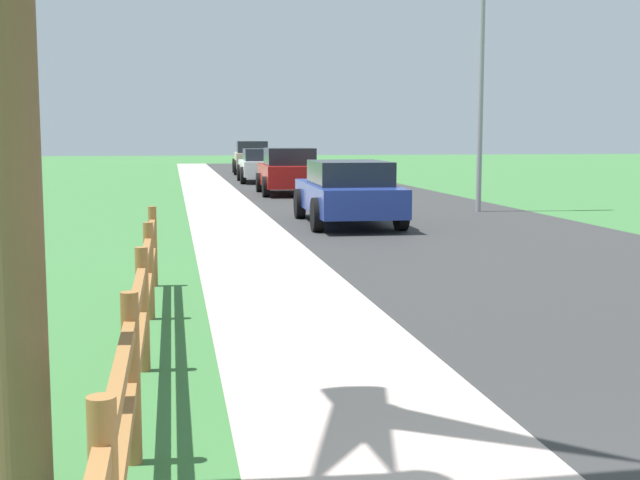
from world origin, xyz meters
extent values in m
plane|color=#386E37|center=(0.00, 25.00, 0.00)|extent=(120.00, 120.00, 0.00)
cube|color=#313131|center=(3.50, 27.00, 0.00)|extent=(7.00, 66.00, 0.01)
cube|color=#BAA69C|center=(-3.00, 27.00, 0.00)|extent=(6.00, 66.00, 0.01)
cube|color=#386E37|center=(-4.50, 27.00, 0.01)|extent=(5.00, 66.00, 0.00)
cylinder|color=olive|center=(-2.63, 3.11, 0.54)|extent=(0.11, 0.11, 1.08)
cylinder|color=olive|center=(-2.63, 5.24, 0.54)|extent=(0.11, 0.11, 1.08)
cylinder|color=olive|center=(-2.63, 7.37, 0.54)|extent=(0.11, 0.11, 1.08)
cylinder|color=olive|center=(-2.63, 9.50, 0.54)|extent=(0.11, 0.11, 1.08)
cube|color=olive|center=(-2.63, 4.17, 0.49)|extent=(0.07, 10.65, 0.09)
cube|color=olive|center=(-2.63, 4.17, 0.86)|extent=(0.07, 10.65, 0.09)
cube|color=navy|center=(1.55, 17.13, 0.61)|extent=(1.92, 4.88, 0.61)
cube|color=#1E232B|center=(1.55, 16.85, 1.18)|extent=(1.64, 2.49, 0.52)
cylinder|color=black|center=(2.42, 15.61, 0.36)|extent=(0.24, 0.73, 0.72)
cylinder|color=black|center=(0.62, 15.65, 0.36)|extent=(0.24, 0.73, 0.72)
cylinder|color=black|center=(2.49, 18.61, 0.36)|extent=(0.24, 0.73, 0.72)
cylinder|color=black|center=(0.69, 18.65, 0.36)|extent=(0.24, 0.73, 0.72)
cube|color=maroon|center=(1.58, 27.30, 0.65)|extent=(1.88, 4.32, 0.73)
cube|color=#1E232B|center=(1.57, 27.04, 1.30)|extent=(1.62, 2.03, 0.57)
cylinder|color=black|center=(2.45, 25.96, 0.34)|extent=(0.23, 0.68, 0.68)
cylinder|color=black|center=(0.65, 25.99, 0.34)|extent=(0.23, 0.68, 0.68)
cylinder|color=black|center=(2.50, 28.61, 0.34)|extent=(0.23, 0.68, 0.68)
cylinder|color=black|center=(0.71, 28.65, 0.34)|extent=(0.23, 0.68, 0.68)
cube|color=white|center=(1.50, 35.07, 0.62)|extent=(1.97, 4.39, 0.62)
cube|color=#1E232B|center=(1.50, 34.80, 1.19)|extent=(1.69, 1.98, 0.51)
cylinder|color=black|center=(2.41, 33.70, 0.36)|extent=(0.24, 0.73, 0.72)
cylinder|color=black|center=(0.54, 33.74, 0.36)|extent=(0.24, 0.73, 0.72)
cylinder|color=black|center=(2.47, 36.39, 0.36)|extent=(0.24, 0.73, 0.72)
cylinder|color=black|center=(0.60, 36.44, 0.36)|extent=(0.24, 0.73, 0.72)
cube|color=#C6B793|center=(1.79, 43.44, 0.71)|extent=(1.96, 4.78, 0.78)
cube|color=#1E232B|center=(1.79, 43.34, 1.40)|extent=(1.64, 2.24, 0.60)
cylinder|color=black|center=(2.60, 41.94, 0.38)|extent=(0.25, 0.77, 0.76)
cylinder|color=black|center=(0.85, 42.02, 0.38)|extent=(0.25, 0.77, 0.76)
cylinder|color=black|center=(2.73, 44.85, 0.38)|extent=(0.25, 0.77, 0.76)
cylinder|color=black|center=(0.98, 44.93, 0.38)|extent=(0.25, 0.77, 0.76)
cylinder|color=gray|center=(5.64, 19.72, 3.65)|extent=(0.14, 0.14, 7.30)
camera|label=1|loc=(-2.36, -2.15, 2.02)|focal=48.64mm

